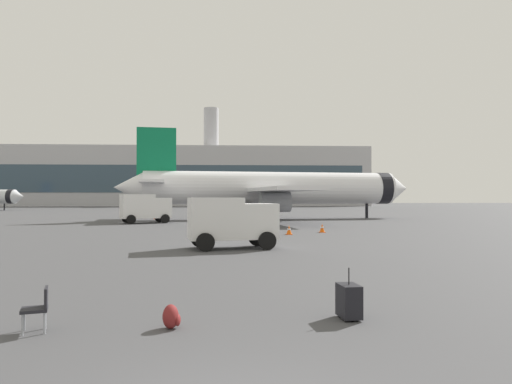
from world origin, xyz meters
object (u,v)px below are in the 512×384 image
(safety_cone_far, at_px, (289,230))
(gate_chair, at_px, (39,306))
(safety_cone_mid, at_px, (156,216))
(airplane_at_gate, at_px, (270,188))
(rolling_suitcase, at_px, (349,301))
(safety_cone_near, at_px, (322,228))
(service_truck, at_px, (145,207))
(traveller_backpack, at_px, (172,317))
(cargo_van, at_px, (231,220))

(safety_cone_far, height_order, gate_chair, gate_chair)
(safety_cone_mid, relative_size, safety_cone_far, 1.07)
(airplane_at_gate, xyz_separation_m, rolling_suitcase, (-2.40, -46.90, -3.27))
(safety_cone_mid, relative_size, gate_chair, 0.80)
(safety_cone_near, bearing_deg, service_truck, 138.26)
(safety_cone_near, bearing_deg, rolling_suitcase, -99.79)
(traveller_backpack, bearing_deg, safety_cone_mid, 98.84)
(airplane_at_gate, xyz_separation_m, cargo_van, (-4.85, -32.57, -2.21))
(airplane_at_gate, bearing_deg, safety_cone_far, -91.84)
(safety_cone_far, xyz_separation_m, rolling_suitcase, (-1.64, -23.26, 0.07))
(rolling_suitcase, bearing_deg, safety_cone_far, 85.97)
(service_truck, height_order, safety_cone_far, service_truck)
(safety_cone_mid, distance_m, traveller_backpack, 48.56)
(airplane_at_gate, xyz_separation_m, safety_cone_mid, (-13.59, 0.54, -3.32))
(safety_cone_mid, relative_size, rolling_suitcase, 0.63)
(traveller_backpack, xyz_separation_m, gate_chair, (-2.56, -0.09, 0.27))
(cargo_van, bearing_deg, service_truck, 109.18)
(safety_cone_mid, distance_m, safety_cone_far, 27.37)
(cargo_van, height_order, safety_cone_mid, cargo_van)
(safety_cone_far, xyz_separation_m, traveller_backpack, (-5.37, -23.81, -0.09))
(safety_cone_near, bearing_deg, traveller_backpack, -107.43)
(traveller_backpack, distance_m, gate_chair, 2.57)
(rolling_suitcase, distance_m, gate_chair, 6.32)
(safety_cone_near, distance_m, gate_chair, 27.89)
(safety_cone_near, xyz_separation_m, gate_chair, (-10.62, -25.78, 0.18))
(safety_cone_far, height_order, traveller_backpack, safety_cone_far)
(cargo_van, height_order, safety_cone_near, cargo_van)
(safety_cone_near, distance_m, rolling_suitcase, 25.51)
(airplane_at_gate, relative_size, rolling_suitcase, 32.49)
(safety_cone_near, bearing_deg, safety_cone_mid, 124.85)
(safety_cone_far, distance_m, rolling_suitcase, 23.31)
(cargo_van, xyz_separation_m, gate_chair, (-3.84, -14.97, -0.95))
(airplane_at_gate, height_order, traveller_backpack, airplane_at_gate)
(cargo_van, height_order, traveller_backpack, cargo_van)
(safety_cone_far, xyz_separation_m, gate_chair, (-7.92, -23.90, 0.18))
(service_truck, relative_size, traveller_backpack, 10.99)
(safety_cone_near, xyz_separation_m, safety_cone_far, (-2.70, -1.88, -0.00))
(rolling_suitcase, bearing_deg, cargo_van, 99.70)
(airplane_at_gate, relative_size, safety_cone_far, 55.26)
(cargo_van, bearing_deg, traveller_backpack, -94.92)
(rolling_suitcase, relative_size, traveller_backpack, 2.29)
(service_truck, distance_m, cargo_van, 25.89)
(safety_cone_mid, height_order, rolling_suitcase, rolling_suitcase)
(safety_cone_mid, xyz_separation_m, gate_chair, (4.91, -48.08, 0.16))
(rolling_suitcase, bearing_deg, safety_cone_near, 80.21)
(safety_cone_near, height_order, traveller_backpack, safety_cone_near)
(airplane_at_gate, relative_size, service_truck, 6.77)
(safety_cone_mid, bearing_deg, cargo_van, -75.21)
(service_truck, relative_size, safety_cone_near, 8.09)
(airplane_at_gate, bearing_deg, traveller_backpack, -97.36)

